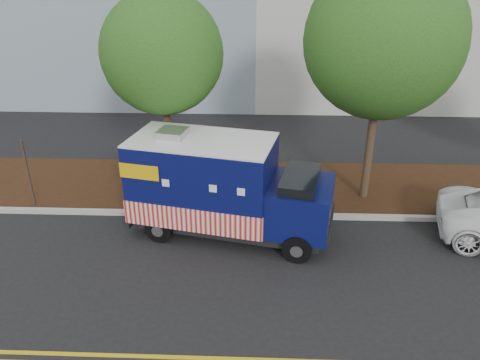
{
  "coord_description": "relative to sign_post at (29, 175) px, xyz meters",
  "views": [
    {
      "loc": [
        2.12,
        -11.55,
        7.6
      ],
      "look_at": [
        1.65,
        0.6,
        1.7
      ],
      "focal_mm": 35.0,
      "sensor_mm": 36.0,
      "label": 1
    }
  ],
  "objects": [
    {
      "name": "centerline_near",
      "position": [
        5.18,
        -6.16,
        -1.19
      ],
      "size": [
        120.0,
        0.1,
        0.01
      ],
      "primitive_type": "cube",
      "color": "gold",
      "rests_on": "ground"
    },
    {
      "name": "curb",
      "position": [
        5.18,
        -0.31,
        -1.12
      ],
      "size": [
        120.0,
        0.18,
        0.15
      ],
      "primitive_type": "cube",
      "color": "#9E9E99",
      "rests_on": "ground"
    },
    {
      "name": "food_truck",
      "position": [
        6.26,
        -1.15,
        0.21
      ],
      "size": [
        6.24,
        3.36,
        3.12
      ],
      "rotation": [
        0.0,
        0.0,
        -0.22
      ],
      "color": "black",
      "rests_on": "ground"
    },
    {
      "name": "mulch_strip",
      "position": [
        5.18,
        1.79,
        -1.12
      ],
      "size": [
        120.0,
        4.0,
        0.15
      ],
      "primitive_type": "cube",
      "color": "black",
      "rests_on": "ground"
    },
    {
      "name": "tree_b",
      "position": [
        4.36,
        1.17,
        3.65
      ],
      "size": [
        3.77,
        3.77,
        6.74
      ],
      "color": "#38281C",
      "rests_on": "ground"
    },
    {
      "name": "sign_post",
      "position": [
        0.0,
        0.0,
        0.0
      ],
      "size": [
        0.06,
        0.06,
        2.4
      ],
      "primitive_type": "cube",
      "color": "#473828",
      "rests_on": "ground"
    },
    {
      "name": "tree_c",
      "position": [
        10.96,
        1.01,
        4.12
      ],
      "size": [
        4.72,
        4.72,
        7.69
      ],
      "color": "#38281C",
      "rests_on": "ground"
    },
    {
      "name": "ground",
      "position": [
        5.18,
        -1.71,
        -1.2
      ],
      "size": [
        120.0,
        120.0,
        0.0
      ],
      "primitive_type": "plane",
      "color": "black",
      "rests_on": "ground"
    }
  ]
}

